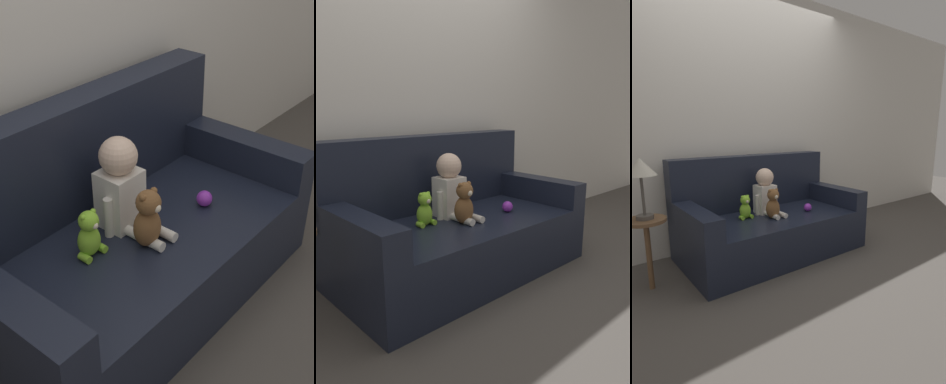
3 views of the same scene
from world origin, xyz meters
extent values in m
plane|color=#4C4742|center=(0.00, 0.00, 0.00)|extent=(12.00, 12.00, 0.00)
cube|color=silver|center=(0.00, 0.53, 1.30)|extent=(8.00, 0.05, 2.60)
cube|color=black|center=(0.00, 0.00, 0.20)|extent=(1.71, 0.89, 0.39)
cube|color=black|center=(0.00, 0.35, 0.66)|extent=(1.71, 0.18, 0.54)
cube|color=black|center=(-0.78, 0.00, 0.49)|extent=(0.16, 0.89, 0.19)
cube|color=black|center=(0.78, 0.00, 0.49)|extent=(0.16, 0.89, 0.19)
cube|color=white|center=(-0.03, 0.09, 0.53)|extent=(0.18, 0.16, 0.27)
sphere|color=beige|center=(-0.03, 0.09, 0.74)|extent=(0.17, 0.17, 0.17)
cylinder|color=white|center=(-0.07, -0.10, 0.42)|extent=(0.05, 0.20, 0.05)
cylinder|color=white|center=(0.01, -0.10, 0.42)|extent=(0.05, 0.20, 0.05)
cylinder|color=white|center=(-0.13, 0.06, 0.49)|extent=(0.04, 0.04, 0.19)
cylinder|color=white|center=(0.07, 0.06, 0.49)|extent=(0.04, 0.04, 0.19)
ellipsoid|color=brown|center=(-0.07, -0.11, 0.48)|extent=(0.13, 0.11, 0.18)
sphere|color=brown|center=(-0.07, -0.12, 0.61)|extent=(0.11, 0.11, 0.11)
sphere|color=brown|center=(-0.11, -0.12, 0.65)|extent=(0.03, 0.03, 0.03)
sphere|color=brown|center=(-0.04, -0.12, 0.65)|extent=(0.03, 0.03, 0.03)
sphere|color=beige|center=(-0.07, -0.16, 0.60)|extent=(0.04, 0.04, 0.04)
ellipsoid|color=#8CD133|center=(-0.28, 0.03, 0.46)|extent=(0.11, 0.09, 0.14)
sphere|color=#8CD133|center=(-0.28, 0.03, 0.57)|extent=(0.09, 0.09, 0.09)
sphere|color=#8CD133|center=(-0.31, 0.03, 0.60)|extent=(0.02, 0.02, 0.02)
sphere|color=#8CD133|center=(-0.25, 0.03, 0.60)|extent=(0.02, 0.02, 0.02)
sphere|color=beige|center=(-0.28, -0.01, 0.56)|extent=(0.03, 0.03, 0.03)
cylinder|color=#8CD133|center=(-0.33, 0.01, 0.41)|extent=(0.03, 0.06, 0.03)
cylinder|color=#8CD133|center=(-0.23, 0.01, 0.41)|extent=(0.03, 0.06, 0.03)
sphere|color=purple|center=(0.34, -0.12, 0.43)|extent=(0.08, 0.08, 0.08)
cylinder|color=brown|center=(-1.12, -0.01, 0.54)|extent=(0.29, 0.29, 0.02)
cylinder|color=brown|center=(-1.12, -0.01, 0.26)|extent=(0.04, 0.04, 0.53)
cylinder|color=#4C4742|center=(-1.12, -0.01, 0.57)|extent=(0.12, 0.12, 0.03)
cylinder|color=#4C4742|center=(-1.12, -0.01, 0.73)|extent=(0.02, 0.02, 0.29)
cone|color=#B7B2A3|center=(-1.12, -0.01, 0.94)|extent=(0.22, 0.22, 0.12)
camera|label=1|loc=(-1.48, -1.32, 1.82)|focal=50.00mm
camera|label=2|loc=(-1.62, -1.84, 1.14)|focal=35.00mm
camera|label=3|loc=(-1.55, -2.31, 1.20)|focal=28.00mm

